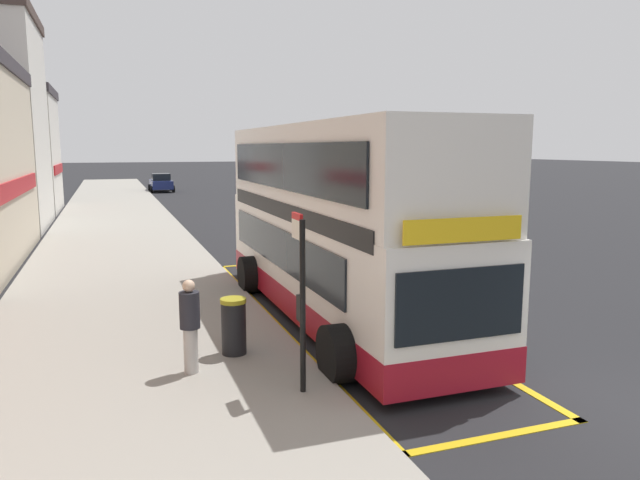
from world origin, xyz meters
TOP-DOWN VIEW (x-y plane):
  - ground_plane at (0.00, 32.00)m, footprint 260.00×260.00m
  - pavement_near at (-7.00, 32.00)m, footprint 6.00×76.00m
  - double_decker_bus at (-2.46, 6.89)m, footprint 3.22×10.48m
  - bus_bay_markings at (-2.49, 7.07)m, footprint 3.02×13.04m
  - bus_stop_sign at (-4.60, 2.75)m, footprint 0.09×0.51m
  - parked_car_white_kerbside at (5.02, 37.22)m, footprint 2.09×4.20m
  - parked_car_maroon_far at (5.09, 22.14)m, footprint 2.09×4.20m
  - parked_car_navy_behind at (-2.86, 49.11)m, footprint 2.09×4.20m
  - pedestrian_waiting_near_sign at (-6.14, 4.06)m, footprint 0.34×0.34m
  - litter_bin at (-5.27, 4.74)m, footprint 0.48×0.48m

SIDE VIEW (x-z plane):
  - ground_plane at x=0.00m, z-range 0.00..0.00m
  - bus_bay_markings at x=-2.49m, z-range 0.00..0.01m
  - pavement_near at x=-7.00m, z-range 0.00..0.14m
  - litter_bin at x=-5.27m, z-range 0.14..1.19m
  - parked_car_white_kerbside at x=5.02m, z-range -0.01..1.61m
  - parked_car_maroon_far at x=5.09m, z-range -0.01..1.61m
  - parked_car_navy_behind at x=-2.86m, z-range -0.01..1.61m
  - pedestrian_waiting_near_sign at x=-6.14m, z-range 0.21..1.81m
  - bus_stop_sign at x=-4.60m, z-range 0.38..3.15m
  - double_decker_bus at x=-2.46m, z-range -0.14..4.26m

